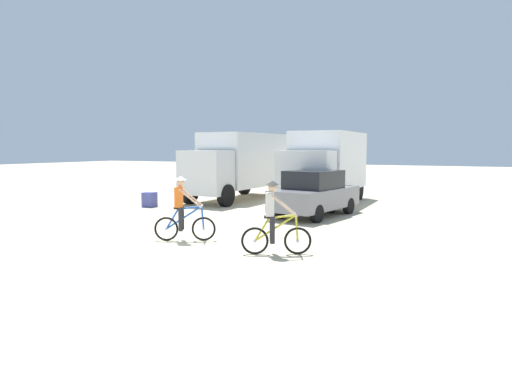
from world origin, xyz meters
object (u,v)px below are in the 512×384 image
at_px(box_truck_avon_van, 326,164).
at_px(cyclist_cowboy_hat, 274,220).
at_px(sedan_parked, 315,193).
at_px(supply_crate, 150,200).
at_px(cyclist_orange_shirt, 183,211).
at_px(box_truck_white_box, 239,162).

bearing_deg(box_truck_avon_van, cyclist_cowboy_hat, -79.93).
relative_size(box_truck_avon_van, sedan_parked, 1.52).
relative_size(sedan_parked, supply_crate, 6.84).
relative_size(cyclist_cowboy_hat, supply_crate, 2.80).
distance_m(box_truck_avon_van, cyclist_orange_shirt, 10.10).
height_order(box_truck_avon_van, sedan_parked, box_truck_avon_van).
relative_size(box_truck_avon_van, cyclist_orange_shirt, 3.71).
height_order(box_truck_white_box, supply_crate, box_truck_white_box).
distance_m(box_truck_white_box, sedan_parked, 6.59).
xyz_separation_m(box_truck_white_box, box_truck_avon_van, (4.51, 0.24, 0.00)).
distance_m(box_truck_avon_van, cyclist_cowboy_hat, 10.58).
bearing_deg(sedan_parked, cyclist_orange_shirt, -107.66).
distance_m(cyclist_orange_shirt, cyclist_cowboy_hat, 2.98).
xyz_separation_m(cyclist_orange_shirt, cyclist_cowboy_hat, (2.95, -0.38, 0.00)).
xyz_separation_m(sedan_parked, supply_crate, (-7.46, -0.58, -0.56)).
xyz_separation_m(cyclist_cowboy_hat, supply_crate, (-8.52, 5.77, -0.52)).
xyz_separation_m(box_truck_avon_van, cyclist_cowboy_hat, (1.84, -10.37, -1.03)).
xyz_separation_m(cyclist_orange_shirt, supply_crate, (-5.56, 5.39, -0.52)).
bearing_deg(cyclist_cowboy_hat, box_truck_white_box, 122.10).
height_order(box_truck_white_box, box_truck_avon_van, same).
xyz_separation_m(box_truck_white_box, supply_crate, (-2.16, -4.36, -1.55)).
relative_size(box_truck_white_box, supply_crate, 10.58).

